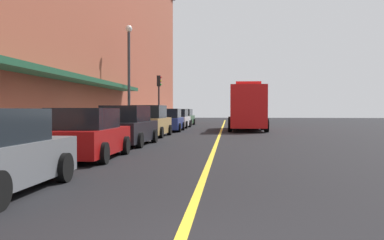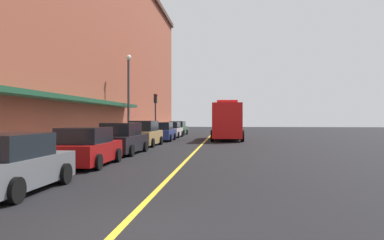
% 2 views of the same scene
% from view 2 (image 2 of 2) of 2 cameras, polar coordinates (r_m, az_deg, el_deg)
% --- Properties ---
extents(ground_plane, '(112.00, 112.00, 0.00)m').
position_cam_2_polar(ground_plane, '(31.81, 1.84, -3.35)').
color(ground_plane, black).
extents(sidewalk_left, '(2.40, 70.00, 0.15)m').
position_cam_2_polar(sidewalk_left, '(32.77, -9.06, -3.12)').
color(sidewalk_left, '#ADA8A0').
rests_on(sidewalk_left, ground).
extents(lane_center_stripe, '(0.16, 70.00, 0.01)m').
position_cam_2_polar(lane_center_stripe, '(31.81, 1.84, -3.35)').
color(lane_center_stripe, gold).
rests_on(lane_center_stripe, ground).
extents(brick_building_left, '(15.02, 64.00, 17.69)m').
position_cam_2_polar(brick_building_left, '(35.40, -22.61, 11.40)').
color(brick_building_left, brown).
rests_on(brick_building_left, ground).
extents(parked_car_0, '(1.98, 4.34, 1.60)m').
position_cam_2_polar(parked_car_0, '(11.40, -25.57, -6.11)').
color(parked_car_0, '#595B60').
rests_on(parked_car_0, ground).
extents(parked_car_1, '(2.15, 4.45, 1.63)m').
position_cam_2_polar(parked_car_1, '(16.64, -15.62, -4.04)').
color(parked_car_1, maroon).
rests_on(parked_car_1, ground).
extents(parked_car_2, '(2.17, 4.72, 1.76)m').
position_cam_2_polar(parked_car_2, '(21.69, -10.43, -2.88)').
color(parked_car_2, black).
rests_on(parked_car_2, ground).
extents(parked_car_3, '(2.10, 4.60, 1.83)m').
position_cam_2_polar(parked_car_3, '(27.61, -7.16, -2.14)').
color(parked_car_3, '#A5844C').
rests_on(parked_car_3, ground).
extents(parked_car_4, '(2.16, 4.56, 1.66)m').
position_cam_2_polar(parked_car_4, '(33.80, -4.56, -1.82)').
color(parked_car_4, navy).
rests_on(parked_car_4, ground).
extents(parked_car_5, '(2.14, 4.28, 1.62)m').
position_cam_2_polar(parked_car_5, '(39.73, -3.12, -1.53)').
color(parked_car_5, silver).
rests_on(parked_car_5, ground).
extents(parked_car_6, '(2.08, 4.85, 1.66)m').
position_cam_2_polar(parked_car_6, '(45.64, -2.14, -1.27)').
color(parked_car_6, '#2D5133').
rests_on(parked_car_6, ground).
extents(fire_truck, '(2.86, 8.58, 3.56)m').
position_cam_2_polar(fire_truck, '(35.46, 5.35, -0.24)').
color(fire_truck, red).
rests_on(fire_truck, ground).
extents(parking_meter_0, '(0.14, 0.18, 1.33)m').
position_cam_2_polar(parking_meter_0, '(15.32, -23.18, -3.32)').
color(parking_meter_0, '#4C4C51').
rests_on(parking_meter_0, sidewalk_left).
extents(parking_meter_1, '(0.14, 0.18, 1.33)m').
position_cam_2_polar(parking_meter_1, '(40.22, -5.10, -1.08)').
color(parking_meter_1, '#4C4C51').
rests_on(parking_meter_1, sidewalk_left).
extents(parking_meter_2, '(0.14, 0.18, 1.33)m').
position_cam_2_polar(parking_meter_2, '(22.44, -13.64, -2.17)').
color(parking_meter_2, '#4C4C51').
rests_on(parking_meter_2, sidewalk_left).
extents(parking_meter_3, '(0.14, 0.18, 1.33)m').
position_cam_2_polar(parking_meter_3, '(30.93, -8.30, -1.49)').
color(parking_meter_3, '#4C4C51').
rests_on(parking_meter_3, sidewalk_left).
extents(street_lamp_left, '(0.44, 0.44, 6.94)m').
position_cam_2_polar(street_lamp_left, '(30.82, -9.54, 4.71)').
color(street_lamp_left, '#33383D').
rests_on(street_lamp_left, sidewalk_left).
extents(traffic_light_near, '(0.38, 0.36, 4.30)m').
position_cam_2_polar(traffic_light_near, '(38.39, -5.51, 1.98)').
color(traffic_light_near, '#232326').
rests_on(traffic_light_near, sidewalk_left).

